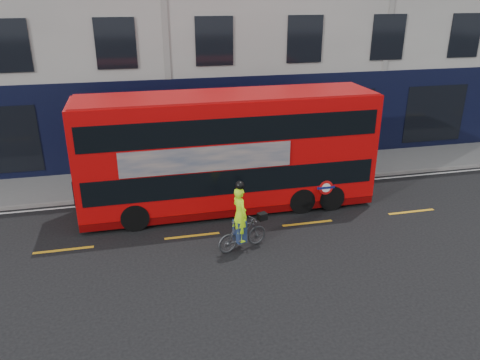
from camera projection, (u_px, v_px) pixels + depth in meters
name	position (u px, v px, depth m)	size (l,w,h in m)	color
ground	(199.00, 260.00, 13.94)	(120.00, 120.00, 0.00)	black
pavement	(176.00, 179.00, 19.79)	(60.00, 3.00, 0.12)	slate
kerb	(180.00, 192.00, 18.43)	(60.00, 0.12, 0.13)	slate
road_edge_line	(181.00, 197.00, 18.18)	(58.00, 0.10, 0.01)	silver
lane_dashes	(192.00, 236.00, 15.29)	(58.00, 0.12, 0.01)	gold
bus	(229.00, 151.00, 16.58)	(10.47, 2.46, 4.21)	#C50708
cyclist	(242.00, 227.00, 14.24)	(1.76, 0.96, 2.28)	#45474A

